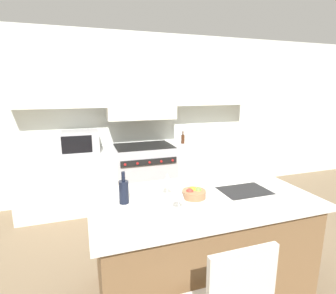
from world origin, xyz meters
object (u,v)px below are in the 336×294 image
at_px(fruit_bowl, 194,193).
at_px(oil_bottle_on_counter, 183,139).
at_px(microwave, 80,141).
at_px(wine_glass_near, 179,193).
at_px(range_stove, 144,174).
at_px(wine_glass_far, 167,180).
at_px(wine_bottle, 124,191).

distance_m(fruit_bowl, oil_bottle_on_counter, 2.23).
height_order(microwave, oil_bottle_on_counter, microwave).
bearing_deg(oil_bottle_on_counter, wine_glass_near, -112.25).
height_order(range_stove, wine_glass_far, wine_glass_far).
xyz_separation_m(wine_bottle, fruit_bowl, (0.58, -0.07, -0.06)).
height_order(range_stove, microwave, microwave).
relative_size(range_stove, wine_glass_far, 4.68).
distance_m(microwave, oil_bottle_on_counter, 1.64).
height_order(wine_bottle, wine_glass_near, wine_bottle).
height_order(wine_glass_far, oil_bottle_on_counter, oil_bottle_on_counter).
bearing_deg(oil_bottle_on_counter, range_stove, -174.64).
relative_size(microwave, fruit_bowl, 2.57).
height_order(wine_bottle, fruit_bowl, wine_bottle).
xyz_separation_m(microwave, wine_glass_near, (0.69, -2.25, -0.01)).
bearing_deg(oil_bottle_on_counter, fruit_bowl, -109.18).
relative_size(microwave, oil_bottle_on_counter, 2.48).
height_order(microwave, fruit_bowl, microwave).
distance_m(wine_glass_near, wine_glass_far, 0.30).
relative_size(wine_glass_far, oil_bottle_on_counter, 0.97).
xyz_separation_m(microwave, fruit_bowl, (0.90, -2.06, -0.11)).
distance_m(wine_glass_near, oil_bottle_on_counter, 2.48).
xyz_separation_m(wine_glass_near, oil_bottle_on_counter, (0.94, 2.30, -0.06)).
bearing_deg(microwave, wine_glass_near, -72.85).
height_order(range_stove, fruit_bowl, fruit_bowl).
bearing_deg(wine_glass_far, fruit_bowl, -28.72).
relative_size(wine_glass_near, wine_glass_far, 1.00).
distance_m(wine_bottle, wine_glass_far, 0.38).
xyz_separation_m(range_stove, microwave, (-0.94, 0.02, 0.60)).
bearing_deg(range_stove, fruit_bowl, -91.23).
height_order(fruit_bowl, oil_bottle_on_counter, oil_bottle_on_counter).
bearing_deg(wine_glass_near, microwave, 107.15).
bearing_deg(wine_glass_far, range_stove, 82.82).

